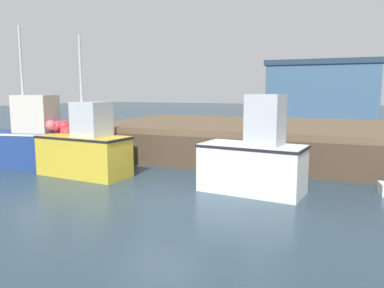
# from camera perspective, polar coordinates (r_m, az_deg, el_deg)

# --- Properties ---
(ground) EXTENTS (120.00, 160.00, 0.10)m
(ground) POSITION_cam_1_polar(r_m,az_deg,el_deg) (11.00, -4.72, -7.62)
(ground) COLOR #283D4C
(pier) EXTENTS (14.48, 8.33, 1.49)m
(pier) POSITION_cam_1_polar(r_m,az_deg,el_deg) (16.82, 10.86, 2.23)
(pier) COLOR brown
(pier) RESTS_ON ground
(fishing_boat_near_left) EXTENTS (4.31, 2.13, 5.35)m
(fishing_boat_near_left) POSITION_cam_1_polar(r_m,az_deg,el_deg) (15.77, -23.74, 0.44)
(fishing_boat_near_left) COLOR navy
(fishing_boat_near_left) RESTS_ON ground
(fishing_boat_near_right) EXTENTS (3.65, 1.79, 4.77)m
(fishing_boat_near_right) POSITION_cam_1_polar(r_m,az_deg,el_deg) (13.45, -16.20, -0.61)
(fishing_boat_near_right) COLOR gold
(fishing_boat_near_right) RESTS_ON ground
(fishing_boat_mid) EXTENTS (3.14, 1.79, 2.84)m
(fishing_boat_mid) POSITION_cam_1_polar(r_m,az_deg,el_deg) (10.91, 9.51, -2.26)
(fishing_boat_mid) COLOR silver
(fishing_boat_mid) RESTS_ON ground
(warehouse) EXTENTS (10.60, 6.87, 5.91)m
(warehouse) POSITION_cam_1_polar(r_m,az_deg,el_deg) (40.19, 19.25, 7.68)
(warehouse) COLOR #385675
(warehouse) RESTS_ON ground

